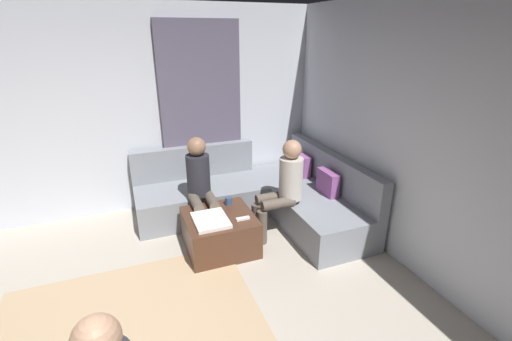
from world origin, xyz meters
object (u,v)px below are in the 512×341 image
sectional_couch (261,196)px  game_remote (243,219)px  coffee_mug (228,201)px  person_on_couch_back (283,185)px  person_on_couch_side (200,183)px  ottoman (220,232)px

sectional_couch → game_remote: (0.75, -0.52, 0.15)m
coffee_mug → sectional_couch: bearing=122.0°
coffee_mug → person_on_couch_back: person_on_couch_back is taller
person_on_couch_back → person_on_couch_side: same height
ottoman → sectional_couch: bearing=127.6°
sectional_couch → ottoman: (0.57, -0.74, -0.07)m
game_remote → person_on_couch_side: (-0.60, -0.32, 0.23)m
coffee_mug → person_on_couch_back: size_ratio=0.08×
person_on_couch_back → ottoman: bearing=91.0°
sectional_couch → person_on_couch_side: person_on_couch_side is taller
game_remote → person_on_couch_back: bearing=108.6°
ottoman → person_on_couch_back: 0.91m
ottoman → person_on_couch_back: size_ratio=0.63×
coffee_mug → game_remote: coffee_mug is taller
sectional_couch → ottoman: 0.93m
coffee_mug → person_on_couch_side: bearing=-125.6°
sectional_couch → coffee_mug: 0.68m
game_remote → person_on_couch_back: person_on_couch_back is taller
person_on_couch_back → coffee_mug: bearing=71.4°
sectional_couch → person_on_couch_side: bearing=-80.0°
ottoman → game_remote: game_remote is taller
ottoman → coffee_mug: (-0.22, 0.18, 0.26)m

